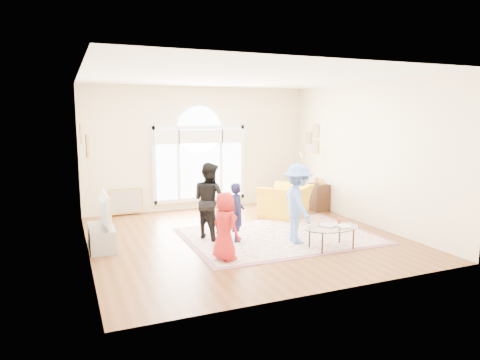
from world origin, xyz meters
name	(u,v)px	position (x,y,z in m)	size (l,w,h in m)	color
ground	(244,237)	(0.00, 0.00, 0.00)	(6.00, 6.00, 0.00)	#5C3315
room_shell	(202,150)	(0.01, 2.83, 1.57)	(6.00, 6.00, 6.00)	beige
area_rug	(279,236)	(0.69, -0.24, 0.01)	(3.60, 2.60, 0.02)	beige
rug_border	(279,236)	(0.69, -0.24, 0.01)	(3.80, 2.80, 0.01)	#875460
tv_console	(102,237)	(-2.75, 0.30, 0.21)	(0.45, 1.00, 0.42)	#96999E
television	(101,210)	(-2.74, 0.30, 0.73)	(0.17, 1.08, 0.62)	black
coffee_table	(332,228)	(1.19, -1.36, 0.40)	(1.13, 0.76, 0.54)	silver
armchair	(286,201)	(1.65, 1.23, 0.39)	(1.19, 1.04, 0.77)	gold
side_cabinet	(319,197)	(2.78, 1.53, 0.35)	(0.40, 0.50, 0.70)	black
floor_lamp	(303,161)	(2.50, 1.90, 1.28)	(0.25, 0.25, 1.51)	black
plant_pedestal	(295,191)	(2.70, 2.62, 0.35)	(0.20, 0.20, 0.70)	white
potted_plant	(296,171)	(2.70, 2.62, 0.91)	(0.38, 0.33, 0.42)	#33722D
leaning_picture	(127,215)	(-1.94, 2.90, 0.00)	(0.80, 0.05, 0.62)	tan
child_red	(225,226)	(-0.86, -1.23, 0.61)	(0.57, 0.37, 1.17)	red
child_navy	(237,212)	(-0.25, -0.27, 0.59)	(0.42, 0.27, 1.15)	#171738
child_black	(209,200)	(-0.68, 0.14, 0.78)	(0.74, 0.58, 1.53)	black
child_blue	(298,204)	(0.79, -0.81, 0.79)	(0.99, 0.57, 1.53)	#5C8CDF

